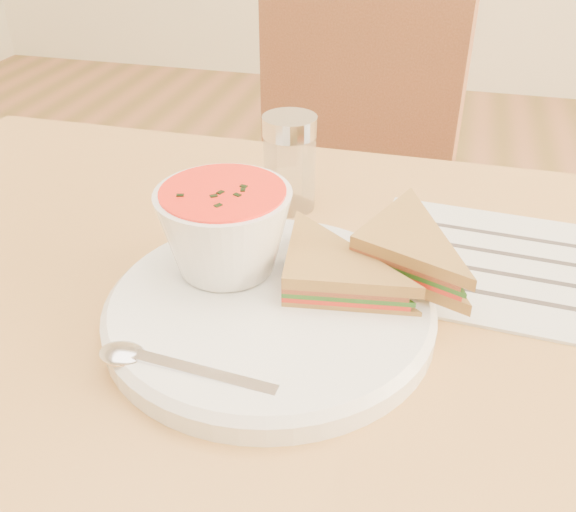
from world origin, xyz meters
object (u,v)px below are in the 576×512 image
(chair_far, at_px, (313,249))
(plate, at_px, (270,311))
(soup_bowl, at_px, (225,234))
(condiment_shaker, at_px, (290,163))

(chair_far, bearing_deg, plate, 111.54)
(soup_bowl, bearing_deg, plate, -35.08)
(plate, distance_m, condiment_shaker, 0.20)
(soup_bowl, height_order, condiment_shaker, condiment_shaker)
(chair_far, height_order, condiment_shaker, chair_far)
(chair_far, distance_m, soup_bowl, 0.67)
(chair_far, bearing_deg, soup_bowl, 107.33)
(plate, distance_m, soup_bowl, 0.07)
(chair_far, xyz_separation_m, soup_bowl, (0.05, -0.56, 0.36))
(plate, bearing_deg, soup_bowl, 144.92)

